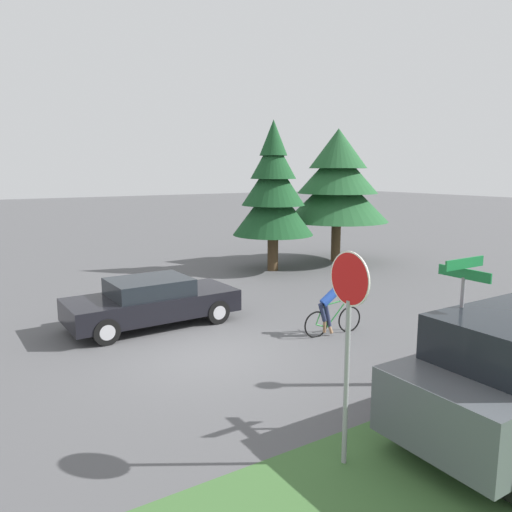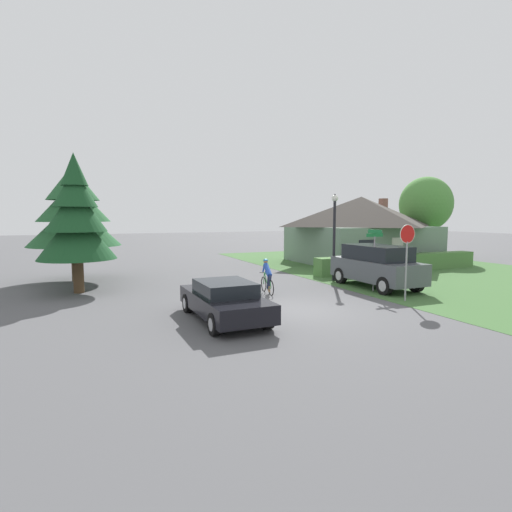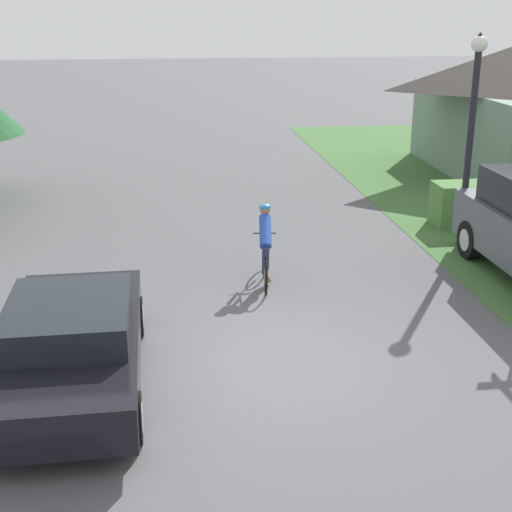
% 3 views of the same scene
% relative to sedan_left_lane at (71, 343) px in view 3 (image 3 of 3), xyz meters
% --- Properties ---
extents(ground_plane, '(140.00, 140.00, 0.00)m').
position_rel_sedan_left_lane_xyz_m(ground_plane, '(2.74, 0.22, -0.65)').
color(ground_plane, '#515154').
extents(sedan_left_lane, '(1.96, 4.47, 1.28)m').
position_rel_sedan_left_lane_xyz_m(sedan_left_lane, '(0.00, 0.00, 0.00)').
color(sedan_left_lane, black).
rests_on(sedan_left_lane, ground).
extents(cyclist, '(0.44, 1.69, 1.51)m').
position_rel_sedan_left_lane_xyz_m(cyclist, '(3.18, 3.56, 0.08)').
color(cyclist, black).
rests_on(cyclist, ground).
extents(street_lamp, '(0.33, 0.33, 4.53)m').
position_rel_sedan_left_lane_xyz_m(street_lamp, '(7.82, 5.34, 2.17)').
color(street_lamp, black).
rests_on(street_lamp, ground).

